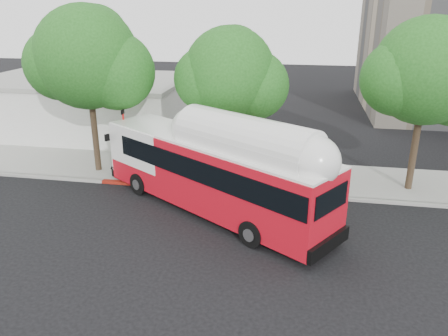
{
  "coord_description": "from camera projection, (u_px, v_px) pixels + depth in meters",
  "views": [
    {
      "loc": [
        2.98,
        -17.68,
        9.55
      ],
      "look_at": [
        -0.76,
        3.0,
        1.7
      ],
      "focal_mm": 35.0,
      "sensor_mm": 36.0,
      "label": 1
    }
  ],
  "objects": [
    {
      "name": "street_tree_left",
      "position": [
        96.0,
        62.0,
        24.38
      ],
      "size": [
        6.67,
        5.8,
        9.74
      ],
      "color": "#2D2116",
      "rests_on": "ground"
    },
    {
      "name": "transit_bus",
      "position": [
        213.0,
        174.0,
        20.96
      ],
      "size": [
        12.98,
        9.69,
        4.13
      ],
      "rotation": [
        0.0,
        0.0,
        -0.58
      ],
      "color": "red",
      "rests_on": "ground"
    },
    {
      "name": "low_commercial_bldg",
      "position": [
        85.0,
        105.0,
        34.63
      ],
      "size": [
        16.2,
        10.2,
        4.25
      ],
      "color": "silver",
      "rests_on": "ground"
    },
    {
      "name": "signal_pole",
      "position": [
        125.0,
        145.0,
        24.74
      ],
      "size": [
        0.12,
        0.39,
        4.16
      ],
      "color": "red",
      "rests_on": "ground"
    },
    {
      "name": "red_curb_segment",
      "position": [
        187.0,
        187.0,
        24.21
      ],
      "size": [
        10.0,
        0.32,
        0.16
      ],
      "primitive_type": "cube",
      "color": "maroon",
      "rests_on": "ground"
    },
    {
      "name": "street_tree_mid",
      "position": [
        237.0,
        77.0,
        23.76
      ],
      "size": [
        5.75,
        5.0,
        8.62
      ],
      "color": "#2D2116",
      "rests_on": "ground"
    },
    {
      "name": "ground",
      "position": [
        229.0,
        226.0,
        20.14
      ],
      "size": [
        120.0,
        120.0,
        0.0
      ],
      "primitive_type": "plane",
      "color": "black",
      "rests_on": "ground"
    },
    {
      "name": "curb_strip",
      "position": [
        241.0,
        191.0,
        23.71
      ],
      "size": [
        60.0,
        0.3,
        0.15
      ],
      "primitive_type": "cube",
      "color": "gray",
      "rests_on": "ground"
    },
    {
      "name": "street_tree_right",
      "position": [
        435.0,
        76.0,
        21.78
      ],
      "size": [
        6.21,
        5.4,
        9.18
      ],
      "color": "#2D2116",
      "rests_on": "ground"
    },
    {
      "name": "sidewalk",
      "position": [
        247.0,
        174.0,
        26.1
      ],
      "size": [
        60.0,
        5.0,
        0.15
      ],
      "primitive_type": "cube",
      "color": "gray",
      "rests_on": "ground"
    }
  ]
}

